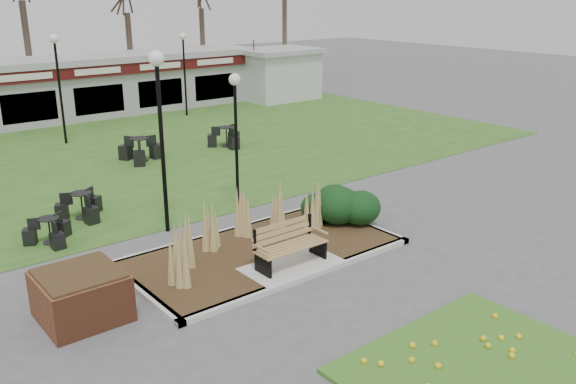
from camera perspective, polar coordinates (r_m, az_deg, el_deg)
ground at (r=13.57m, az=0.72°, el=-7.49°), size 100.00×100.00×0.00m
lawn at (r=23.54m, az=-18.18°, el=2.91°), size 34.00×16.00×0.02m
flower_bed at (r=10.85m, az=16.90°, el=-15.14°), size 4.20×3.00×0.16m
planting_bed at (r=15.12m, az=1.21°, el=-3.18°), size 6.75×3.40×1.27m
park_bench at (r=13.50m, az=0.06°, el=-4.88°), size 1.70×0.66×0.93m
brick_planter at (r=12.23m, az=-18.80°, el=-9.12°), size 1.50×1.50×0.95m
food_pavilion at (r=30.71m, az=-23.92°, el=8.51°), size 24.60×3.40×2.90m
service_hut at (r=34.99m, az=-0.92°, el=11.04°), size 4.40×3.40×2.83m
lamp_post_near_left at (r=16.66m, az=-4.93°, el=7.46°), size 0.32×0.32×3.82m
lamp_post_near_right at (r=15.17m, az=-11.96°, el=8.18°), size 0.38×0.38×4.58m
lamp_post_mid_right at (r=25.82m, az=-20.80°, el=11.05°), size 0.36×0.36×4.32m
lamp_post_far_right at (r=30.40m, az=-9.73°, el=12.44°), size 0.33×0.33×3.99m
bistro_set_a at (r=17.44m, az=-18.68°, el=-1.56°), size 1.36×1.22×0.72m
bistro_set_b at (r=16.03m, az=-21.36°, el=-3.72°), size 1.22×1.08×0.65m
bistro_set_c at (r=22.70m, az=-13.64°, el=3.53°), size 1.41×1.62×0.86m
bistro_set_d at (r=24.32m, az=-5.76°, el=4.88°), size 1.46×1.32×0.78m
patio_umbrella at (r=34.00m, az=-3.18°, el=10.80°), size 1.91×1.94×2.29m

